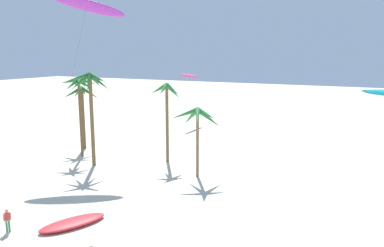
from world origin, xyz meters
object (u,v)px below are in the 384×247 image
at_px(palm_tree_0, 82,98).
at_px(palm_tree_4, 198,119).
at_px(flying_kite_2, 87,5).
at_px(grounded_kite_0, 73,223).
at_px(palm_tree_2, 79,89).
at_px(person_foreground_walker, 7,220).
at_px(palm_tree_3, 167,98).
at_px(palm_tree_1, 90,89).
at_px(flying_kite_4, 190,76).

height_order(palm_tree_0, palm_tree_4, palm_tree_0).
xyz_separation_m(flying_kite_2, grounded_kite_0, (10.56, -14.44, -17.43)).
xyz_separation_m(palm_tree_2, person_foreground_walker, (9.42, -17.70, -7.37)).
height_order(palm_tree_3, palm_tree_4, palm_tree_3).
bearing_deg(palm_tree_1, palm_tree_2, 148.21).
xyz_separation_m(palm_tree_1, grounded_kite_0, (8.96, -12.52, -8.39)).
bearing_deg(flying_kite_2, palm_tree_1, -50.26).
relative_size(palm_tree_1, grounded_kite_0, 2.00).
bearing_deg(palm_tree_0, grounded_kite_0, -49.53).
distance_m(palm_tree_2, grounded_kite_0, 21.15).
bearing_deg(grounded_kite_0, flying_kite_4, 105.23).
distance_m(palm_tree_0, palm_tree_3, 13.10).
distance_m(palm_tree_0, person_foreground_walker, 24.73).
distance_m(palm_tree_1, palm_tree_4, 12.60).
relative_size(palm_tree_0, palm_tree_3, 0.90).
distance_m(palm_tree_3, flying_kite_4, 24.19).
xyz_separation_m(palm_tree_0, palm_tree_4, (18.57, -3.74, -0.72)).
height_order(palm_tree_3, person_foreground_walker, palm_tree_3).
distance_m(palm_tree_1, grounded_kite_0, 17.54).
bearing_deg(grounded_kite_0, palm_tree_4, 77.18).
bearing_deg(palm_tree_2, person_foreground_walker, -61.98).
relative_size(palm_tree_3, palm_tree_4, 1.28).
bearing_deg(palm_tree_4, grounded_kite_0, -102.82).
height_order(palm_tree_2, palm_tree_3, palm_tree_2).
bearing_deg(flying_kite_2, palm_tree_3, 20.22).
bearing_deg(person_foreground_walker, flying_kite_2, 112.80).
bearing_deg(palm_tree_0, person_foreground_walker, -59.97).
xyz_separation_m(palm_tree_2, palm_tree_4, (15.95, -0.61, -2.37)).
relative_size(grounded_kite_0, person_foreground_walker, 3.05).
height_order(palm_tree_1, palm_tree_2, palm_tree_1).
relative_size(flying_kite_2, grounded_kite_0, 3.71).
xyz_separation_m(grounded_kite_0, person_foreground_walker, (-3.29, -2.86, 0.73)).
xyz_separation_m(palm_tree_0, grounded_kite_0, (15.33, -17.97, -6.46)).
relative_size(palm_tree_4, flying_kite_2, 0.37).
bearing_deg(palm_tree_1, grounded_kite_0, -54.40).
xyz_separation_m(palm_tree_3, flying_kite_2, (-8.30, -3.06, 10.22)).
height_order(palm_tree_4, person_foreground_walker, palm_tree_4).
bearing_deg(grounded_kite_0, palm_tree_2, 130.58).
bearing_deg(flying_kite_2, grounded_kite_0, -53.82).
bearing_deg(palm_tree_4, flying_kite_2, 179.13).
distance_m(palm_tree_3, palm_tree_4, 6.56).
bearing_deg(palm_tree_2, flying_kite_2, -10.57).
height_order(palm_tree_0, palm_tree_2, palm_tree_2).
bearing_deg(flying_kite_4, palm_tree_3, -69.04).
relative_size(palm_tree_1, flying_kite_2, 0.54).
height_order(flying_kite_4, person_foreground_walker, flying_kite_4).
bearing_deg(palm_tree_1, palm_tree_0, 139.44).
relative_size(palm_tree_0, palm_tree_2, 0.85).
height_order(palm_tree_0, flying_kite_2, flying_kite_2).
xyz_separation_m(palm_tree_0, palm_tree_3, (13.07, -0.47, 0.75)).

